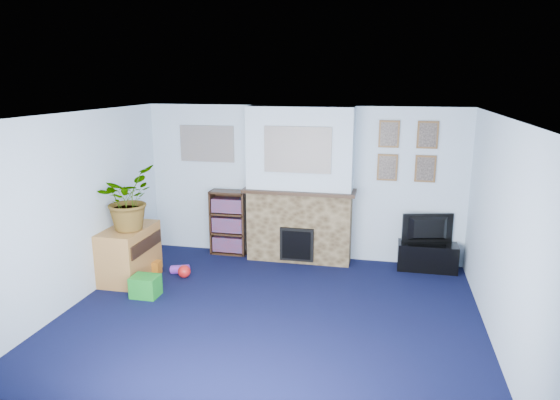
% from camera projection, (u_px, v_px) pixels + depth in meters
% --- Properties ---
extents(floor, '(5.00, 4.50, 0.01)m').
position_uv_depth(floor, '(269.00, 318.00, 5.98)').
color(floor, black).
rests_on(floor, ground).
extents(ceiling, '(5.00, 4.50, 0.01)m').
position_uv_depth(ceiling, '(268.00, 116.00, 5.41)').
color(ceiling, white).
rests_on(ceiling, wall_back).
extents(wall_back, '(5.00, 0.04, 2.40)m').
position_uv_depth(wall_back, '(302.00, 183.00, 7.83)').
color(wall_back, silver).
rests_on(wall_back, ground).
extents(wall_front, '(5.00, 0.04, 2.40)m').
position_uv_depth(wall_front, '(195.00, 307.00, 3.56)').
color(wall_front, silver).
rests_on(wall_front, ground).
extents(wall_left, '(0.04, 4.50, 2.40)m').
position_uv_depth(wall_left, '(74.00, 210.00, 6.21)').
color(wall_left, silver).
rests_on(wall_left, ground).
extents(wall_right, '(0.04, 4.50, 2.40)m').
position_uv_depth(wall_right, '(502.00, 236.00, 5.18)').
color(wall_right, silver).
rests_on(wall_right, ground).
extents(chimney_breast, '(1.72, 0.50, 2.40)m').
position_uv_depth(chimney_breast, '(300.00, 187.00, 7.64)').
color(chimney_breast, brown).
rests_on(chimney_breast, ground).
extents(collage_main, '(1.00, 0.03, 0.68)m').
position_uv_depth(collage_main, '(298.00, 150.00, 7.30)').
color(collage_main, gray).
rests_on(collage_main, chimney_breast).
extents(collage_left, '(0.90, 0.03, 0.58)m').
position_uv_depth(collage_left, '(207.00, 144.00, 8.00)').
color(collage_left, gray).
rests_on(collage_left, wall_back).
extents(portrait_tl, '(0.30, 0.03, 0.40)m').
position_uv_depth(portrait_tl, '(389.00, 134.00, 7.36)').
color(portrait_tl, brown).
rests_on(portrait_tl, wall_back).
extents(portrait_tr, '(0.30, 0.03, 0.40)m').
position_uv_depth(portrait_tr, '(428.00, 135.00, 7.24)').
color(portrait_tr, brown).
rests_on(portrait_tr, wall_back).
extents(portrait_bl, '(0.30, 0.03, 0.40)m').
position_uv_depth(portrait_bl, '(387.00, 167.00, 7.47)').
color(portrait_bl, brown).
rests_on(portrait_bl, wall_back).
extents(portrait_br, '(0.30, 0.03, 0.40)m').
position_uv_depth(portrait_br, '(425.00, 169.00, 7.36)').
color(portrait_br, brown).
rests_on(portrait_br, wall_back).
extents(tv_stand, '(0.86, 0.36, 0.41)m').
position_uv_depth(tv_stand, '(427.00, 255.00, 7.45)').
color(tv_stand, black).
rests_on(tv_stand, ground).
extents(television, '(0.76, 0.28, 0.44)m').
position_uv_depth(television, '(429.00, 229.00, 7.38)').
color(television, black).
rests_on(television, tv_stand).
extents(bookshelf, '(0.58, 0.28, 1.05)m').
position_uv_depth(bookshelf, '(229.00, 224.00, 8.10)').
color(bookshelf, black).
rests_on(bookshelf, ground).
extents(sideboard, '(0.54, 0.97, 0.75)m').
position_uv_depth(sideboard, '(129.00, 255.00, 7.12)').
color(sideboard, '#AE7438').
rests_on(sideboard, ground).
extents(potted_plant, '(0.78, 0.86, 0.87)m').
position_uv_depth(potted_plant, '(127.00, 199.00, 6.86)').
color(potted_plant, '#26661E').
rests_on(potted_plant, sideboard).
extents(mantel_clock, '(0.11, 0.06, 0.15)m').
position_uv_depth(mantel_clock, '(299.00, 185.00, 7.59)').
color(mantel_clock, gold).
rests_on(mantel_clock, chimney_breast).
extents(mantel_candle, '(0.05, 0.05, 0.16)m').
position_uv_depth(mantel_candle, '(318.00, 185.00, 7.53)').
color(mantel_candle, '#B2BFC6').
rests_on(mantel_candle, chimney_breast).
extents(mantel_teddy, '(0.13, 0.13, 0.13)m').
position_uv_depth(mantel_teddy, '(269.00, 184.00, 7.69)').
color(mantel_teddy, gray).
rests_on(mantel_teddy, chimney_breast).
extents(mantel_can, '(0.06, 0.06, 0.11)m').
position_uv_depth(mantel_can, '(340.00, 187.00, 7.46)').
color(mantel_can, orange).
rests_on(mantel_can, chimney_breast).
extents(green_crate, '(0.35, 0.28, 0.28)m').
position_uv_depth(green_crate, '(145.00, 286.00, 6.55)').
color(green_crate, '#198C26').
rests_on(green_crate, ground).
extents(toy_ball, '(0.18, 0.18, 0.18)m').
position_uv_depth(toy_ball, '(184.00, 272.00, 7.18)').
color(toy_ball, red).
rests_on(toy_ball, ground).
extents(toy_block, '(0.17, 0.17, 0.20)m').
position_uv_depth(toy_block, '(155.00, 267.00, 7.31)').
color(toy_block, orange).
rests_on(toy_block, ground).
extents(toy_tube, '(0.28, 0.13, 0.16)m').
position_uv_depth(toy_tube, '(180.00, 269.00, 7.32)').
color(toy_tube, purple).
rests_on(toy_tube, ground).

